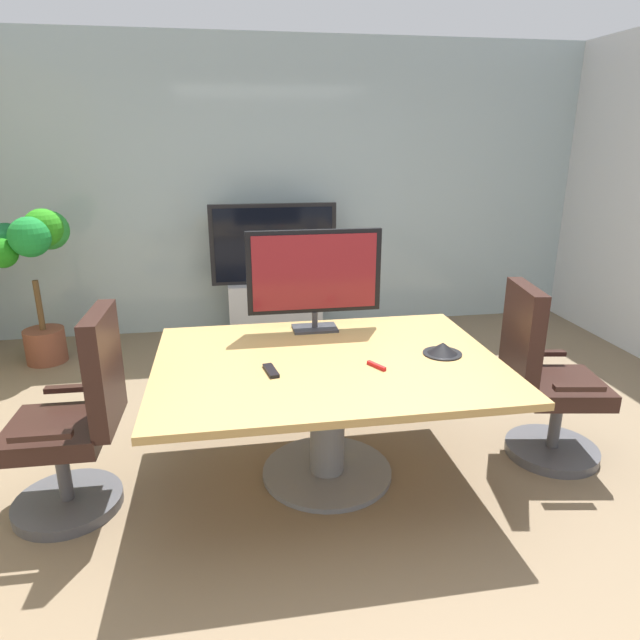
% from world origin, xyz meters
% --- Properties ---
extents(ground_plane, '(7.07, 7.07, 0.00)m').
position_xyz_m(ground_plane, '(0.00, 0.00, 0.00)').
color(ground_plane, '#7A664C').
extents(wall_back_glass_partition, '(6.07, 0.10, 2.81)m').
position_xyz_m(wall_back_glass_partition, '(0.00, 3.01, 1.40)').
color(wall_back_glass_partition, '#9EB2B7').
rests_on(wall_back_glass_partition, ground).
extents(conference_table, '(1.89, 1.39, 0.73)m').
position_xyz_m(conference_table, '(-0.12, 0.18, 0.56)').
color(conference_table, '#B2894C').
rests_on(conference_table, ground).
extents(office_chair_left, '(0.60, 0.58, 1.09)m').
position_xyz_m(office_chair_left, '(-1.45, 0.10, 0.46)').
color(office_chair_left, '#4C4C51').
rests_on(office_chair_left, ground).
extents(office_chair_right, '(0.63, 0.61, 1.09)m').
position_xyz_m(office_chair_right, '(1.21, 0.17, 0.46)').
color(office_chair_right, '#4C4C51').
rests_on(office_chair_right, ground).
extents(tv_monitor, '(0.84, 0.18, 0.64)m').
position_xyz_m(tv_monitor, '(-0.11, 0.70, 1.09)').
color(tv_monitor, '#333338').
rests_on(tv_monitor, conference_table).
extents(wall_display_unit, '(1.20, 0.36, 1.31)m').
position_xyz_m(wall_display_unit, '(-0.20, 2.65, 0.44)').
color(wall_display_unit, '#B7BABC').
rests_on(wall_display_unit, ground).
extents(potted_plant, '(0.63, 0.65, 1.34)m').
position_xyz_m(potted_plant, '(-2.24, 2.31, 0.93)').
color(potted_plant, brown).
rests_on(potted_plant, ground).
extents(conference_phone, '(0.22, 0.22, 0.07)m').
position_xyz_m(conference_phone, '(0.54, 0.15, 0.76)').
color(conference_phone, black).
rests_on(conference_phone, conference_table).
extents(remote_control, '(0.08, 0.18, 0.02)m').
position_xyz_m(remote_control, '(-0.44, 0.06, 0.74)').
color(remote_control, black).
rests_on(remote_control, conference_table).
extents(whiteboard_marker, '(0.08, 0.12, 0.02)m').
position_xyz_m(whiteboard_marker, '(0.12, 0.03, 0.74)').
color(whiteboard_marker, red).
rests_on(whiteboard_marker, conference_table).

